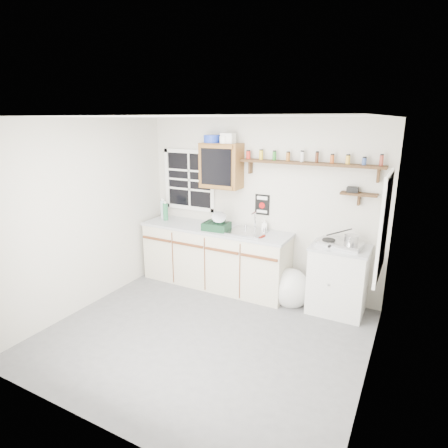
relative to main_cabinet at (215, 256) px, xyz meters
The scene contains 18 objects.
room 1.63m from the main_cabinet, 65.77° to the right, with size 3.64×3.24×2.54m.
main_cabinet is the anchor object (origin of this frame).
right_cabinet 1.84m from the main_cabinet, ahead, with size 0.73×0.57×0.91m.
sink 0.71m from the main_cabinet, ahead, with size 0.52×0.44×0.29m.
upper_cabinet 1.37m from the main_cabinet, 76.32° to the left, with size 0.60×0.32×0.65m.
upper_cabinet_clutter 1.75m from the main_cabinet, 92.06° to the left, with size 0.48×0.24×0.14m.
spice_shelf 1.97m from the main_cabinet, ahead, with size 1.91×0.18×0.35m.
secondary_shelf 2.25m from the main_cabinet, ahead, with size 0.45×0.16×0.24m.
warning_sign 1.08m from the main_cabinet, 24.36° to the left, with size 0.22×0.02×0.30m.
window_back 1.28m from the main_cabinet, 155.10° to the left, with size 0.93×0.03×0.98m.
window_right 2.68m from the main_cabinet, 17.55° to the right, with size 0.03×0.78×1.08m.
water_bottles 1.13m from the main_cabinet, behind, with size 0.16×0.12×0.34m.
dish_rack 0.56m from the main_cabinet, 43.81° to the right, with size 0.39×0.31×0.28m.
soap_bottle 0.92m from the main_cabinet, 17.20° to the left, with size 0.08×0.08×0.17m, color white.
rag 0.90m from the main_cabinet, ahead, with size 0.14×0.12×0.02m, color maroon.
hotplate 1.88m from the main_cabinet, ahead, with size 0.59×0.37×0.08m.
saucepan 2.03m from the main_cabinet, ahead, with size 0.43×0.23×0.18m.
trash_bag 1.26m from the main_cabinet, ahead, with size 0.48×0.43×0.54m.
Camera 1 is at (2.05, -3.37, 2.48)m, focal length 30.00 mm.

